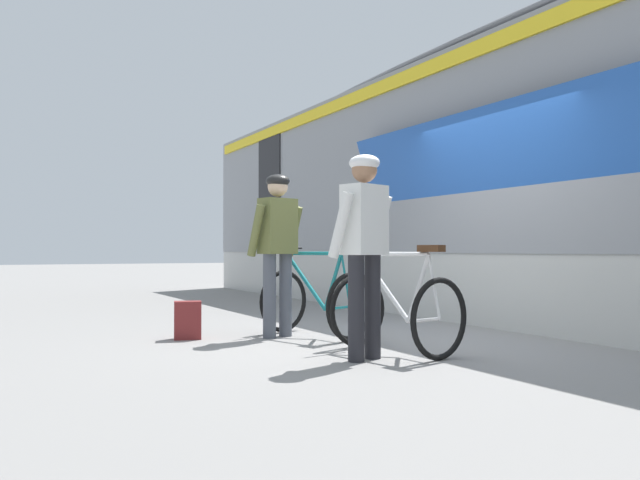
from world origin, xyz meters
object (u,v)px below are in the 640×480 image
object	(u,v)px
cyclist_near_in_olive	(277,240)
backpack_on_platform	(188,320)
train_car	(588,170)
bicycle_near_teal	(316,299)
bicycle_far_white	(397,309)
cyclist_far_in_white	(364,237)

from	to	relation	value
cyclist_near_in_olive	backpack_on_platform	world-z (taller)	cyclist_near_in_olive
train_car	cyclist_near_in_olive	world-z (taller)	train_car
bicycle_near_teal	bicycle_far_white	size ratio (longest dim) A/B	1.04
cyclist_near_in_olive	bicycle_far_white	size ratio (longest dim) A/B	1.48
train_car	cyclist_far_in_white	distance (m)	4.21
backpack_on_platform	cyclist_far_in_white	bearing A→B (deg)	-48.84
cyclist_near_in_olive	cyclist_far_in_white	world-z (taller)	same
train_car	backpack_on_platform	xyz separation A→B (m)	(-4.96, 1.00, -1.77)
cyclist_near_in_olive	cyclist_far_in_white	bearing A→B (deg)	-87.89
bicycle_near_teal	bicycle_far_white	xyz separation A→B (m)	(0.12, -1.36, 0.00)
cyclist_far_in_white	backpack_on_platform	size ratio (longest dim) A/B	4.40
train_car	cyclist_near_in_olive	distance (m)	4.21
bicycle_far_white	backpack_on_platform	xyz separation A→B (m)	(-1.42, 1.80, -0.20)
bicycle_near_teal	train_car	bearing A→B (deg)	-8.68
cyclist_near_in_olive	bicycle_near_teal	size ratio (longest dim) A/B	1.43
bicycle_near_teal	cyclist_near_in_olive	bearing A→B (deg)	160.07
bicycle_far_white	backpack_on_platform	bearing A→B (deg)	128.21
train_car	bicycle_near_teal	xyz separation A→B (m)	(-3.66, 0.56, -1.56)
train_car	backpack_on_platform	distance (m)	5.36
cyclist_near_in_olive	backpack_on_platform	bearing A→B (deg)	161.53
bicycle_near_teal	backpack_on_platform	distance (m)	1.38
bicycle_near_teal	bicycle_far_white	bearing A→B (deg)	-84.80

